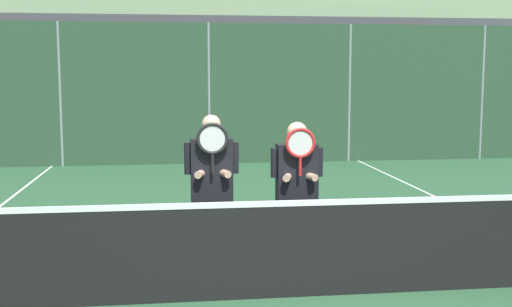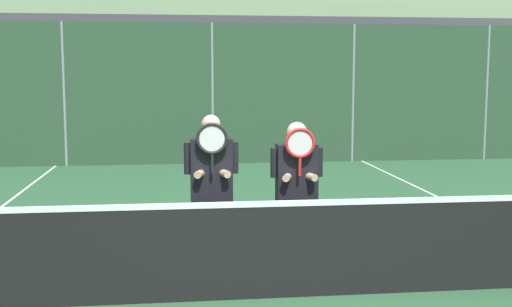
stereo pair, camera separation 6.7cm
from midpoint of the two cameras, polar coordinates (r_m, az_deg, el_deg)
name	(u,v)px [view 1 (the left image)]	position (r m, az deg, el deg)	size (l,w,h in m)	color
ground_plane	(267,298)	(6.44, 0.66, -12.74)	(120.00, 120.00, 0.00)	#2D5B38
hill_distant	(181,96)	(62.91, -6.70, 5.07)	(139.94, 77.74, 27.21)	#5B7551
clubhouse_building	(248,77)	(24.42, -0.82, 6.84)	(22.00, 5.50, 4.10)	tan
fence_back	(209,94)	(15.60, -4.32, 5.30)	(21.02, 0.06, 3.40)	gray
tennis_net	(267,248)	(6.29, 0.67, -8.44)	(10.08, 0.09, 1.07)	gray
court_line_right_sideline	(482,219)	(10.34, 19.29, -5.48)	(0.05, 16.00, 0.01)	white
player_leftmost	(212,184)	(6.72, -4.23, -2.74)	(0.57, 0.34, 1.76)	white
player_center_left	(297,185)	(6.85, 3.37, -2.85)	(0.56, 0.34, 1.68)	#232838
car_left_of_center	(163,118)	(18.56, -8.41, 3.17)	(4.03, 1.97, 1.85)	slate
car_center	(319,116)	(19.06, 5.55, 3.34)	(4.05, 1.91, 1.87)	black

